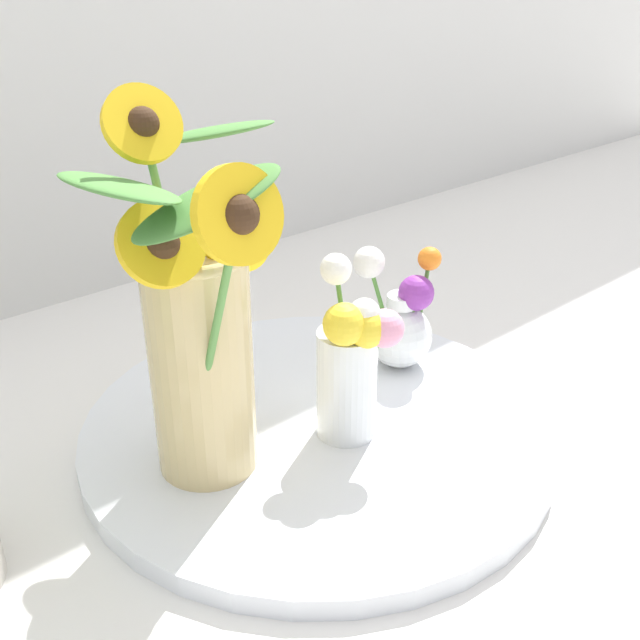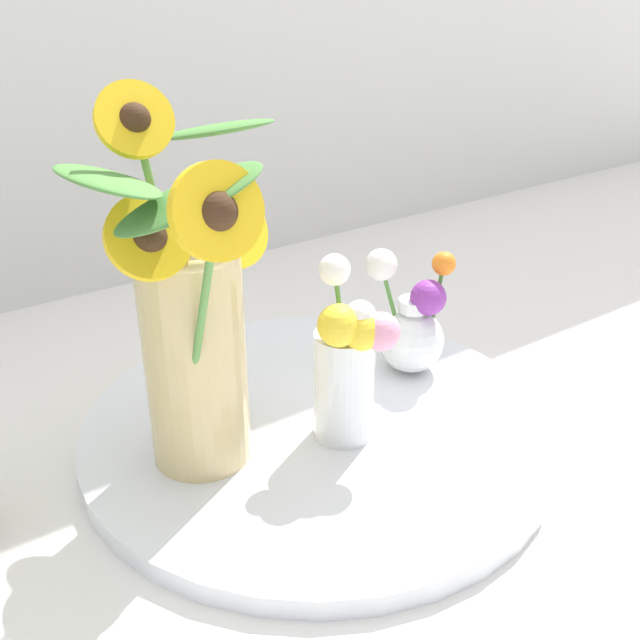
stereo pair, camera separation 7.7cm
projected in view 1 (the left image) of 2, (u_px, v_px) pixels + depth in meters
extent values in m
plane|color=silver|center=(361.00, 466.00, 0.78)|extent=(6.00, 6.00, 0.00)
cylinder|color=silver|center=(320.00, 427.00, 0.83)|extent=(0.51, 0.51, 0.02)
cylinder|color=#D1B77A|center=(202.00, 367.00, 0.71)|extent=(0.10, 0.10, 0.22)
torus|color=#D1B77A|center=(192.00, 254.00, 0.66)|extent=(0.10, 0.10, 0.01)
cylinder|color=#568E42|center=(208.00, 342.00, 0.71)|extent=(0.07, 0.02, 0.20)
cylinder|color=yellow|center=(234.00, 233.00, 0.68)|extent=(0.09, 0.05, 0.09)
sphere|color=#382314|center=(234.00, 233.00, 0.68)|extent=(0.03, 0.03, 0.03)
cylinder|color=#568E42|center=(182.00, 345.00, 0.65)|extent=(0.03, 0.01, 0.19)
cylinder|color=yellow|center=(161.00, 244.00, 0.60)|extent=(0.08, 0.05, 0.07)
sphere|color=#382314|center=(161.00, 244.00, 0.60)|extent=(0.03, 0.03, 0.03)
cylinder|color=#568E42|center=(212.00, 347.00, 0.64)|extent=(0.02, 0.09, 0.25)
cylinder|color=yellow|center=(239.00, 215.00, 0.56)|extent=(0.08, 0.03, 0.08)
sphere|color=#382314|center=(239.00, 215.00, 0.56)|extent=(0.03, 0.03, 0.03)
cylinder|color=#568E42|center=(180.00, 285.00, 0.67)|extent=(0.05, 0.02, 0.29)
cylinder|color=yellow|center=(142.00, 124.00, 0.59)|extent=(0.07, 0.04, 0.07)
sphere|color=#382314|center=(142.00, 124.00, 0.59)|extent=(0.03, 0.03, 0.03)
ellipsoid|color=#477F38|center=(117.00, 187.00, 0.57)|extent=(0.08, 0.14, 0.02)
ellipsoid|color=#477F38|center=(207.00, 203.00, 0.57)|extent=(0.13, 0.09, 0.06)
ellipsoid|color=#477F38|center=(212.00, 132.00, 0.69)|extent=(0.12, 0.13, 0.03)
cylinder|color=white|center=(347.00, 384.00, 0.78)|extent=(0.06, 0.06, 0.12)
cylinder|color=#4C8438|center=(345.00, 365.00, 0.76)|extent=(0.03, 0.02, 0.11)
sphere|color=yellow|center=(344.00, 324.00, 0.72)|extent=(0.04, 0.04, 0.04)
cylinder|color=#4C8438|center=(359.00, 366.00, 0.76)|extent=(0.01, 0.02, 0.09)
sphere|color=yellow|center=(367.00, 328.00, 0.73)|extent=(0.04, 0.04, 0.04)
cylinder|color=#4C8438|center=(350.00, 359.00, 0.76)|extent=(0.02, 0.03, 0.11)
sphere|color=white|center=(364.00, 314.00, 0.73)|extent=(0.03, 0.03, 0.03)
cylinder|color=#4C8438|center=(371.00, 367.00, 0.76)|extent=(0.01, 0.03, 0.10)
sphere|color=pink|center=(382.00, 327.00, 0.73)|extent=(0.04, 0.04, 0.04)
cylinder|color=#4C8438|center=(345.00, 334.00, 0.76)|extent=(0.01, 0.02, 0.14)
sphere|color=white|center=(336.00, 269.00, 0.73)|extent=(0.03, 0.03, 0.03)
sphere|color=white|center=(400.00, 336.00, 0.91)|extent=(0.08, 0.08, 0.08)
cylinder|color=white|center=(402.00, 301.00, 0.89)|extent=(0.04, 0.04, 0.02)
cylinder|color=#4C8438|center=(411.00, 322.00, 0.90)|extent=(0.02, 0.01, 0.07)
sphere|color=purple|center=(416.00, 293.00, 0.89)|extent=(0.04, 0.04, 0.04)
cylinder|color=#4C8438|center=(381.00, 302.00, 0.89)|extent=(0.02, 0.03, 0.10)
sphere|color=white|center=(369.00, 262.00, 0.88)|extent=(0.04, 0.04, 0.04)
cylinder|color=#4C8438|center=(423.00, 300.00, 0.90)|extent=(0.03, 0.01, 0.10)
sphere|color=orange|center=(430.00, 259.00, 0.89)|extent=(0.03, 0.03, 0.03)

